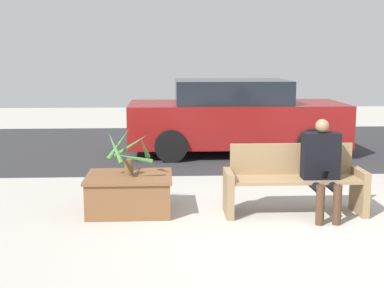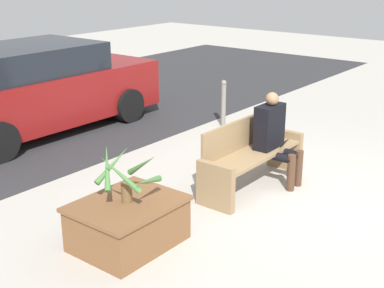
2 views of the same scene
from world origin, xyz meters
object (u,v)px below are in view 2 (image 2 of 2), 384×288
at_px(person_seated, 274,134).
at_px(planter_box, 128,222).
at_px(bench, 250,155).
at_px(potted_plant, 126,175).
at_px(parked_car, 35,89).
at_px(bollard_post, 223,102).

relative_size(person_seated, planter_box, 1.12).
relative_size(bench, potted_plant, 2.81).
relative_size(bench, parked_car, 0.41).
height_order(bench, planter_box, bench).
xyz_separation_m(potted_plant, parked_car, (1.91, 4.13, -0.04)).
bearing_deg(bollard_post, bench, -137.75).
relative_size(parked_car, bollard_post, 5.17).
bearing_deg(parked_car, potted_plant, -114.86).
bearing_deg(bollard_post, parked_car, 133.06).
bearing_deg(potted_plant, bench, -3.97).
bearing_deg(bench, person_seated, -29.22).
bearing_deg(bench, parked_car, 92.71).
bearing_deg(potted_plant, bollard_post, 22.39).
bearing_deg(bollard_post, potted_plant, -157.61).
bearing_deg(potted_plant, planter_box, 74.08).
xyz_separation_m(person_seated, potted_plant, (-2.42, 0.32, 0.11)).
bearing_deg(bollard_post, person_seated, -130.59).
bearing_deg(parked_car, bench, -87.29).
xyz_separation_m(bench, parked_car, (-0.20, 4.27, 0.32)).
bearing_deg(parked_car, planter_box, -114.87).
distance_m(bench, potted_plant, 2.15).
relative_size(planter_box, potted_plant, 1.74).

